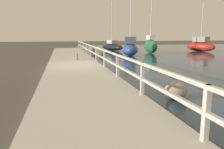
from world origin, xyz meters
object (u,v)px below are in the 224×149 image
object	(u,v)px
mooring_bollard	(77,56)
sailboat_green	(150,45)
sailboat_blue	(130,48)
sailboat_red	(200,46)
sailboat_black	(112,46)

from	to	relation	value
mooring_bollard	sailboat_green	xyz separation A→B (m)	(8.83, 7.50, 0.36)
sailboat_blue	sailboat_red	world-z (taller)	sailboat_red
sailboat_blue	sailboat_black	bearing A→B (deg)	105.99
mooring_bollard	sailboat_green	world-z (taller)	sailboat_green
sailboat_black	sailboat_green	bearing A→B (deg)	-77.51
sailboat_blue	sailboat_black	world-z (taller)	sailboat_black
sailboat_green	sailboat_red	bearing A→B (deg)	11.15
sailboat_black	sailboat_blue	bearing A→B (deg)	-110.14
mooring_bollard	sailboat_blue	size ratio (longest dim) A/B	0.09
mooring_bollard	sailboat_blue	bearing A→B (deg)	41.04
sailboat_blue	sailboat_green	bearing A→B (deg)	54.89
sailboat_blue	mooring_bollard	bearing A→B (deg)	-123.28
sailboat_black	sailboat_red	size ratio (longest dim) A/B	1.24
sailboat_blue	sailboat_black	distance (m)	7.76
mooring_bollard	sailboat_black	distance (m)	13.76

